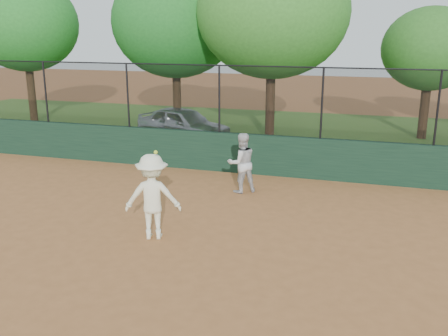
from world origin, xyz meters
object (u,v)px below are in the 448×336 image
(player_second, at_px, (242,163))
(tree_0, at_px, (25,24))
(tree_2, at_px, (272,12))
(tree_1, at_px, (175,22))
(tree_3, at_px, (431,49))
(parked_car, at_px, (183,124))
(player_main, at_px, (153,197))

(player_second, xyz_separation_m, tree_0, (-11.75, 6.95, 3.60))
(tree_0, relative_size, tree_2, 0.88)
(tree_1, relative_size, tree_2, 0.94)
(player_second, distance_m, tree_3, 10.42)
(tree_0, distance_m, tree_1, 6.69)
(parked_car, relative_size, player_main, 2.02)
(parked_car, xyz_separation_m, player_second, (3.75, -5.38, 0.13))
(tree_1, bearing_deg, tree_0, -168.26)
(player_second, relative_size, tree_0, 0.25)
(tree_2, bearing_deg, player_second, -84.34)
(tree_0, relative_size, tree_1, 0.94)
(tree_2, bearing_deg, tree_0, 179.39)
(tree_1, bearing_deg, player_second, -58.02)
(parked_car, height_order, player_main, player_main)
(tree_0, bearing_deg, player_second, -30.63)
(tree_2, bearing_deg, tree_1, 161.86)
(tree_2, distance_m, tree_3, 6.23)
(tree_1, xyz_separation_m, tree_2, (4.52, -1.48, 0.33))
(player_main, xyz_separation_m, tree_0, (-10.79, 10.41, 3.51))
(parked_car, distance_m, tree_2, 5.37)
(parked_car, distance_m, tree_1, 5.04)
(player_second, relative_size, tree_3, 0.32)
(parked_car, relative_size, player_second, 2.45)
(player_second, distance_m, tree_1, 10.48)
(tree_0, height_order, tree_3, tree_0)
(parked_car, distance_m, player_main, 9.26)
(player_second, height_order, player_main, player_main)
(tree_0, bearing_deg, tree_1, 11.74)
(player_main, bearing_deg, tree_0, 136.03)
(tree_3, bearing_deg, parked_car, -159.53)
(player_second, height_order, tree_0, tree_0)
(tree_0, height_order, tree_1, tree_1)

